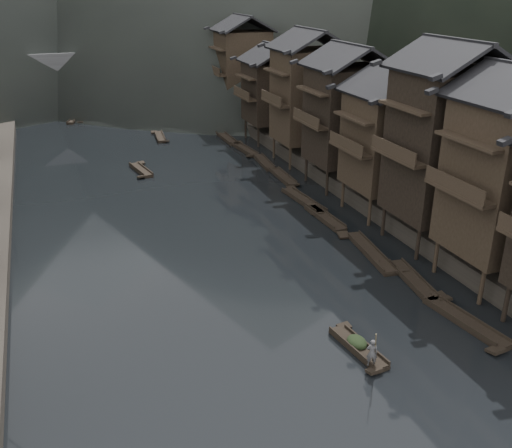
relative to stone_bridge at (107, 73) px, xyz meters
name	(u,v)px	position (x,y,z in m)	size (l,w,h in m)	color
water	(261,319)	(0.00, -72.00, -5.11)	(300.00, 300.00, 0.00)	black
right_bank	(388,122)	(35.00, -32.00, -4.21)	(40.00, 200.00, 1.80)	#2D2823
stilt_houses	(358,101)	(17.28, -52.97, 3.93)	(9.00, 67.60, 16.16)	black
moored_sampans	(290,186)	(11.73, -50.10, -4.91)	(2.80, 61.45, 0.47)	black
midriver_boats	(125,140)	(-1.43, -25.89, -4.91)	(12.13, 33.45, 0.45)	black
stone_bridge	(107,73)	(0.00, 0.00, 0.00)	(40.00, 6.00, 9.00)	#4C4C4F
hero_sampan	(358,347)	(4.09, -77.06, -4.91)	(1.57, 5.01, 0.43)	black
cargo_heap	(357,337)	(4.12, -76.83, -4.35)	(1.09, 1.43, 0.65)	black
boatman	(372,349)	(3.89, -78.78, -3.83)	(0.62, 0.41, 1.70)	#4F4F51
bamboo_pole	(379,308)	(4.09, -78.78, -1.27)	(0.06, 0.06, 4.10)	#8C7A51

